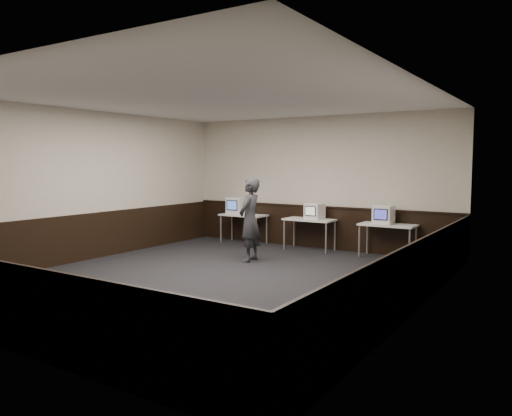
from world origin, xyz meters
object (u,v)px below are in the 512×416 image
(desk_left, at_px, (244,217))
(person, at_px, (250,220))
(emac_center, at_px, (315,211))
(desk_center, at_px, (309,222))
(emac_left, at_px, (237,205))
(desk_right, at_px, (388,227))
(emac_right, at_px, (384,215))

(desk_left, bearing_deg, person, -52.70)
(desk_left, height_order, emac_center, emac_center)
(desk_left, xyz_separation_m, person, (1.45, -1.91, 0.20))
(desk_center, distance_m, person, 1.97)
(person, bearing_deg, emac_left, -146.91)
(desk_left, bearing_deg, desk_right, 0.00)
(desk_right, height_order, person, person)
(desk_center, bearing_deg, desk_right, 0.00)
(emac_right, bearing_deg, person, -141.14)
(desk_right, bearing_deg, emac_right, -179.01)
(desk_center, bearing_deg, person, -103.15)
(desk_left, height_order, desk_right, same)
(emac_left, bearing_deg, person, -50.73)
(desk_left, xyz_separation_m, emac_right, (3.70, -0.00, 0.27))
(desk_left, height_order, emac_right, emac_right)
(desk_right, distance_m, emac_center, 1.78)
(desk_left, height_order, emac_left, emac_left)
(emac_center, bearing_deg, person, -103.67)
(desk_center, relative_size, person, 0.68)
(desk_center, height_order, desk_right, same)
(emac_right, bearing_deg, emac_center, 179.17)
(desk_center, height_order, person, person)
(desk_left, distance_m, desk_center, 1.90)
(emac_left, xyz_separation_m, emac_center, (2.28, -0.06, -0.03))
(desk_center, xyz_separation_m, desk_right, (1.90, 0.00, 0.00))
(desk_left, distance_m, person, 2.41)
(desk_center, height_order, emac_right, emac_right)
(emac_center, height_order, person, person)
(desk_center, distance_m, emac_center, 0.30)
(desk_right, height_order, emac_left, emac_left)
(desk_center, xyz_separation_m, emac_center, (0.14, -0.02, 0.26))
(desk_left, relative_size, emac_left, 2.49)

